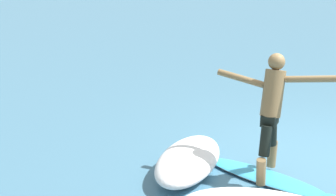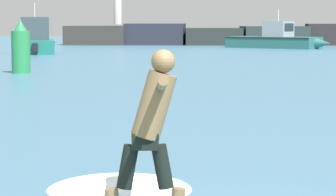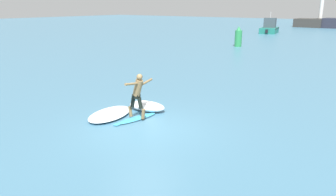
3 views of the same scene
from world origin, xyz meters
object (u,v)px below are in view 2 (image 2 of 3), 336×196
(fishing_boat_near_jetty, at_px, (276,40))
(surfer, at_px, (152,124))
(small_boat_offshore, at_px, (35,42))
(channel_marker_buoy, at_px, (21,49))

(fishing_boat_near_jetty, bearing_deg, surfer, -96.37)
(surfer, relative_size, fishing_boat_near_jetty, 0.22)
(surfer, distance_m, fishing_boat_near_jetty, 53.27)
(small_boat_offshore, xyz_separation_m, channel_marker_buoy, (3.54, -19.19, 0.23))
(surfer, relative_size, channel_marker_buoy, 0.82)
(fishing_boat_near_jetty, xyz_separation_m, small_boat_offshore, (-16.23, -10.12, 0.09))
(surfer, distance_m, small_boat_offshore, 44.04)
(fishing_boat_near_jetty, height_order, channel_marker_buoy, fishing_boat_near_jetty)
(small_boat_offshore, height_order, channel_marker_buoy, small_boat_offshore)
(surfer, bearing_deg, channel_marker_buoy, 106.01)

